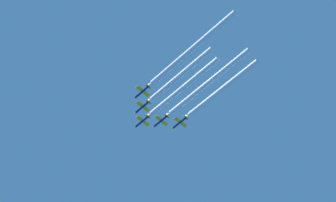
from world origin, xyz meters
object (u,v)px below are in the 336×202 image
at_px(jet_lead, 142,122).
at_px(jet_left_wingman, 142,107).
at_px(jet_outer_left, 142,92).
at_px(jet_outer_right, 179,123).
at_px(jet_right_wingman, 160,121).

bearing_deg(jet_lead, jet_left_wingman, -132.17).
xyz_separation_m(jet_outer_left, jet_outer_right, (29.14, 0.74, 0.04)).
height_order(jet_lead, jet_outer_right, jet_lead).
bearing_deg(jet_outer_right, jet_left_wingman, 160.99).
distance_m(jet_lead, jet_outer_right, 20.97).
xyz_separation_m(jet_lead, jet_right_wingman, (6.97, -7.76, -0.49)).
distance_m(jet_left_wingman, jet_outer_right, 22.74).
bearing_deg(jet_outer_left, jet_left_wingman, 46.63).
xyz_separation_m(jet_lead, jet_outer_right, (14.61, -14.96, -1.60)).
height_order(jet_lead, jet_right_wingman, jet_lead).
relative_size(jet_lead, jet_left_wingman, 1.00).
bearing_deg(jet_right_wingman, jet_outer_left, -159.74).
relative_size(jet_right_wingman, jet_outer_left, 1.00).
bearing_deg(jet_lead, jet_outer_left, -132.80).
bearing_deg(jet_outer_left, jet_lead, 47.20).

